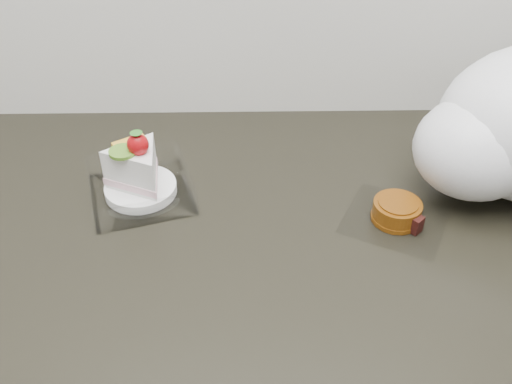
{
  "coord_description": "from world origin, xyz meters",
  "views": [
    {
      "loc": [
        -0.01,
        1.01,
        1.47
      ],
      "look_at": [
        0.0,
        1.69,
        0.94
      ],
      "focal_mm": 40.0,
      "sensor_mm": 36.0,
      "label": 1
    }
  ],
  "objects": [
    {
      "name": "counter",
      "position": [
        0.0,
        1.69,
        0.45
      ],
      "size": [
        2.04,
        0.64,
        0.9
      ],
      "color": "black",
      "rests_on": "ground"
    },
    {
      "name": "cake_tray",
      "position": [
        -0.18,
        1.74,
        0.93
      ],
      "size": [
        0.19,
        0.19,
        0.12
      ],
      "rotation": [
        0.0,
        0.0,
        0.28
      ],
      "color": "white",
      "rests_on": "counter"
    },
    {
      "name": "mooncake_wrap",
      "position": [
        0.21,
        1.67,
        0.91
      ],
      "size": [
        0.19,
        0.19,
        0.03
      ],
      "rotation": [
        0.0,
        0.0,
        -0.3
      ],
      "color": "white",
      "rests_on": "counter"
    }
  ]
}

